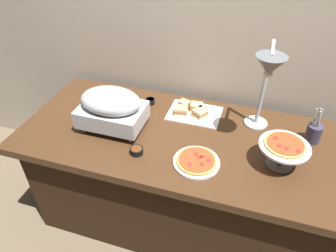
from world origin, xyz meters
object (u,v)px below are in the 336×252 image
(sandwich_platter, at_px, (193,111))
(sauce_cup_near, at_px, (137,151))
(heat_lamp, at_px, (268,73))
(pizza_plate_center, at_px, (284,148))
(pizza_plate_front, at_px, (197,161))
(utensil_holder, at_px, (314,133))
(sauce_cup_far, at_px, (150,101))
(chafing_dish, at_px, (111,107))

(sandwich_platter, distance_m, sauce_cup_near, 0.49)
(heat_lamp, bearing_deg, sauce_cup_near, -152.16)
(pizza_plate_center, xyz_separation_m, sauce_cup_near, (-0.75, -0.14, -0.10))
(sandwich_platter, bearing_deg, pizza_plate_front, -73.33)
(utensil_holder, bearing_deg, pizza_plate_center, -123.47)
(sauce_cup_near, xyz_separation_m, sauce_cup_far, (-0.10, 0.48, -0.00))
(chafing_dish, distance_m, sauce_cup_far, 0.35)
(chafing_dish, distance_m, heat_lamp, 0.87)
(utensil_holder, bearing_deg, pizza_plate_front, -147.46)
(sauce_cup_near, bearing_deg, pizza_plate_center, 10.87)
(chafing_dish, xyz_separation_m, sauce_cup_near, (0.22, -0.18, -0.13))
(sandwich_platter, xyz_separation_m, sauce_cup_far, (-0.30, 0.03, -0.00))
(heat_lamp, height_order, sauce_cup_near, heat_lamp)
(pizza_plate_front, height_order, sauce_cup_near, sauce_cup_near)
(sandwich_platter, distance_m, sauce_cup_far, 0.30)
(pizza_plate_center, bearing_deg, utensil_holder, 56.53)
(utensil_holder, bearing_deg, heat_lamp, -165.62)
(heat_lamp, height_order, sauce_cup_far, heat_lamp)
(utensil_holder, bearing_deg, sauce_cup_far, 175.01)
(pizza_plate_front, relative_size, sauce_cup_far, 3.91)
(heat_lamp, relative_size, sauce_cup_far, 8.59)
(sandwich_platter, height_order, utensil_holder, utensil_holder)
(chafing_dish, distance_m, pizza_plate_center, 0.97)
(pizza_plate_front, xyz_separation_m, sandwich_platter, (-0.13, 0.43, 0.01))
(pizza_plate_front, bearing_deg, chafing_dish, 164.46)
(chafing_dish, bearing_deg, sandwich_platter, 33.07)
(sauce_cup_far, bearing_deg, utensil_holder, -4.99)
(heat_lamp, xyz_separation_m, sauce_cup_far, (-0.70, 0.17, -0.40))
(pizza_plate_front, bearing_deg, sauce_cup_far, 132.91)
(chafing_dish, height_order, heat_lamp, heat_lamp)
(heat_lamp, xyz_separation_m, sauce_cup_near, (-0.60, -0.32, -0.40))
(heat_lamp, relative_size, sandwich_platter, 1.64)
(chafing_dish, relative_size, pizza_plate_front, 1.53)
(sandwich_platter, bearing_deg, heat_lamp, -18.92)
(pizza_plate_center, bearing_deg, sauce_cup_near, -169.13)
(chafing_dish, bearing_deg, sauce_cup_far, 68.55)
(sauce_cup_far, bearing_deg, pizza_plate_center, -22.01)
(heat_lamp, height_order, utensil_holder, heat_lamp)
(sauce_cup_far, distance_m, utensil_holder, 1.02)
(sauce_cup_far, bearing_deg, pizza_plate_front, -47.09)
(pizza_plate_center, relative_size, sauce_cup_far, 4.03)
(sandwich_platter, bearing_deg, sauce_cup_near, -114.02)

